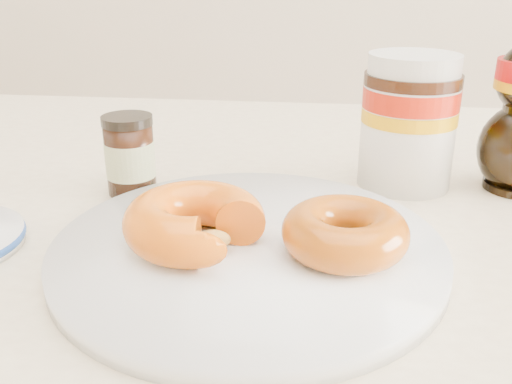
# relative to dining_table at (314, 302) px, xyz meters

# --- Properties ---
(dining_table) EXTENTS (1.40, 0.90, 0.75)m
(dining_table) POSITION_rel_dining_table_xyz_m (0.00, 0.00, 0.00)
(dining_table) COLOR #F5E4BB
(dining_table) RESTS_ON ground
(plate) EXTENTS (0.30, 0.30, 0.02)m
(plate) POSITION_rel_dining_table_xyz_m (-0.05, -0.07, 0.09)
(plate) COLOR white
(plate) RESTS_ON dining_table
(donut_bitten) EXTENTS (0.12, 0.12, 0.04)m
(donut_bitten) POSITION_rel_dining_table_xyz_m (-0.09, -0.08, 0.12)
(donut_bitten) COLOR #C9490B
(donut_bitten) RESTS_ON plate
(donut_whole) EXTENTS (0.12, 0.12, 0.03)m
(donut_whole) POSITION_rel_dining_table_xyz_m (0.02, -0.08, 0.11)
(donut_whole) COLOR #953B09
(donut_whole) RESTS_ON plate
(nutella_jar) EXTENTS (0.09, 0.09, 0.13)m
(nutella_jar) POSITION_rel_dining_table_xyz_m (0.09, 0.10, 0.15)
(nutella_jar) COLOR white
(nutella_jar) RESTS_ON dining_table
(dark_jar) EXTENTS (0.05, 0.05, 0.08)m
(dark_jar) POSITION_rel_dining_table_xyz_m (-0.18, 0.05, 0.12)
(dark_jar) COLOR black
(dark_jar) RESTS_ON dining_table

